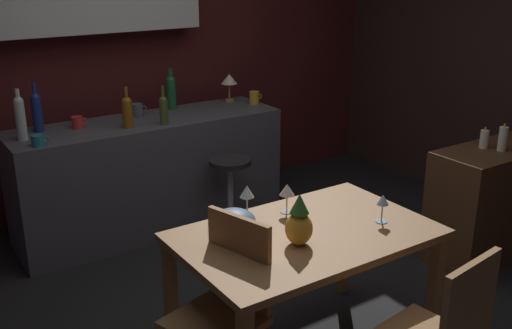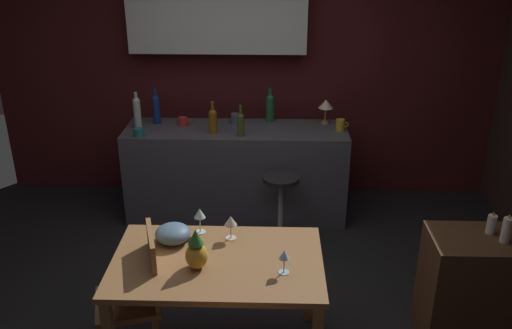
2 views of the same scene
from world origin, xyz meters
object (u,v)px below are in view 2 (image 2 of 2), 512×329
at_px(wine_bottle_clear, 137,112).
at_px(counter_lamp, 326,105).
at_px(bar_stool, 280,207).
at_px(pineapple_centerpiece, 196,251).
at_px(sideboard_cabinet, 507,291).
at_px(cup_teal, 139,132).
at_px(dining_table, 218,272).
at_px(wine_glass_center, 200,214).
at_px(cup_slate, 236,119).
at_px(wine_glass_right, 284,256).
at_px(wine_bottle_cobalt, 156,108).
at_px(wine_bottle_green, 270,106).
at_px(wine_bottle_amber, 213,120).
at_px(wine_glass_left, 231,221).
at_px(fruit_bowl, 173,234).
at_px(wine_bottle_olive, 241,123).
at_px(chair_near_window, 138,293).
at_px(pillar_candle_short, 506,230).
at_px(pillar_candle_tall, 491,224).
at_px(cup_red, 183,122).

distance_m(wine_bottle_clear, counter_lamp, 1.78).
relative_size(bar_stool, pineapple_centerpiece, 2.44).
xyz_separation_m(sideboard_cabinet, cup_teal, (-2.80, 1.56, 0.53)).
bearing_deg(dining_table, wine_glass_center, 113.74).
relative_size(cup_slate, counter_lamp, 0.51).
xyz_separation_m(wine_glass_right, pineapple_centerpiece, (-0.53, 0.04, -0.00)).
bearing_deg(wine_bottle_clear, wine_bottle_cobalt, 46.22).
bearing_deg(wine_bottle_green, wine_bottle_amber, -146.25).
height_order(wine_bottle_cobalt, cup_teal, wine_bottle_cobalt).
height_order(dining_table, cup_teal, cup_teal).
bearing_deg(pineapple_centerpiece, wine_glass_right, -4.21).
relative_size(pineapple_centerpiece, wine_bottle_green, 0.80).
height_order(wine_glass_left, wine_bottle_green, wine_bottle_green).
bearing_deg(counter_lamp, wine_glass_center, -118.57).
bearing_deg(pineapple_centerpiece, wine_bottle_amber, 92.80).
relative_size(pineapple_centerpiece, wine_bottle_cobalt, 0.76).
relative_size(wine_bottle_clear, wine_bottle_green, 1.06).
distance_m(fruit_bowl, wine_bottle_amber, 1.65).
bearing_deg(wine_bottle_cobalt, cup_teal, -105.40).
bearing_deg(wine_glass_left, wine_glass_right, -48.03).
xyz_separation_m(wine_glass_right, wine_glass_center, (-0.56, 0.46, 0.02)).
bearing_deg(wine_bottle_green, sideboard_cabinet, -51.37).
bearing_deg(sideboard_cabinet, wine_bottle_olive, 139.45).
bearing_deg(wine_glass_right, chair_near_window, 174.08).
distance_m(chair_near_window, fruit_bowl, 0.43).
distance_m(chair_near_window, cup_teal, 1.87).
xyz_separation_m(fruit_bowl, counter_lamp, (1.16, 1.94, 0.28)).
bearing_deg(cup_slate, chair_near_window, -102.94).
bearing_deg(pillar_candle_short, sideboard_cabinet, 22.23).
height_order(sideboard_cabinet, wine_glass_left, wine_glass_left).
height_order(sideboard_cabinet, wine_bottle_green, wine_bottle_green).
distance_m(sideboard_cabinet, counter_lamp, 2.34).
bearing_deg(wine_glass_center, wine_bottle_cobalt, 109.70).
distance_m(wine_glass_left, cup_slate, 1.86).
height_order(wine_bottle_olive, wine_bottle_green, wine_bottle_green).
bearing_deg(cup_teal, pillar_candle_short, -30.86).
distance_m(wine_bottle_cobalt, cup_slate, 0.77).
relative_size(wine_glass_right, wine_bottle_olive, 0.54).
relative_size(pineapple_centerpiece, wine_bottle_clear, 0.75).
xyz_separation_m(wine_glass_left, wine_bottle_amber, (-0.28, 1.58, 0.16)).
height_order(pineapple_centerpiece, wine_bottle_olive, wine_bottle_olive).
bearing_deg(pillar_candle_tall, fruit_bowl, -178.96).
distance_m(wine_bottle_clear, cup_red, 0.44).
bearing_deg(wine_glass_left, wine_bottle_olive, 90.68).
relative_size(fruit_bowl, wine_bottle_amber, 0.77).
distance_m(wine_glass_center, pillar_candle_tall, 1.91).
bearing_deg(wine_bottle_amber, wine_glass_left, -80.09).
bearing_deg(bar_stool, dining_table, -106.06).
bearing_deg(wine_bottle_olive, wine_bottle_amber, 166.35).
distance_m(wine_bottle_cobalt, cup_red, 0.29).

